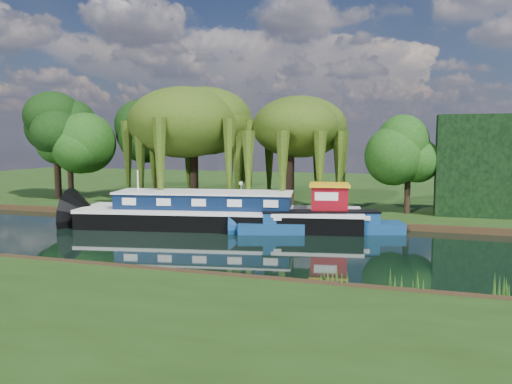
% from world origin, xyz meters
% --- Properties ---
extents(ground, '(120.00, 120.00, 0.00)m').
position_xyz_m(ground, '(0.00, 0.00, 0.00)').
color(ground, black).
extents(far_bank, '(120.00, 52.00, 0.45)m').
position_xyz_m(far_bank, '(0.00, 34.00, 0.23)').
color(far_bank, black).
rests_on(far_bank, ground).
extents(dutch_barge, '(21.31, 8.31, 4.39)m').
position_xyz_m(dutch_barge, '(0.79, 5.20, 1.09)').
color(dutch_barge, black).
rests_on(dutch_barge, ground).
extents(narrowboat, '(11.58, 5.27, 1.68)m').
position_xyz_m(narrowboat, '(8.14, 5.30, 0.60)').
color(narrowboat, navy).
rests_on(narrowboat, ground).
extents(red_dinghy, '(3.26, 2.54, 0.62)m').
position_xyz_m(red_dinghy, '(-8.88, 5.52, 0.00)').
color(red_dinghy, maroon).
rests_on(red_dinghy, ground).
extents(willow_left, '(8.41, 8.41, 10.08)m').
position_xyz_m(willow_left, '(-4.05, 11.14, 7.77)').
color(willow_left, black).
rests_on(willow_left, far_bank).
extents(willow_right, '(7.24, 7.24, 8.82)m').
position_xyz_m(willow_right, '(4.39, 11.93, 6.89)').
color(willow_right, black).
rests_on(willow_right, far_bank).
extents(tree_far_left, '(5.19, 5.19, 8.36)m').
position_xyz_m(tree_far_left, '(-18.47, 13.16, 6.17)').
color(tree_far_left, black).
rests_on(tree_far_left, far_bank).
extents(tree_far_back, '(5.83, 5.83, 9.80)m').
position_xyz_m(tree_far_back, '(-20.88, 14.26, 7.28)').
color(tree_far_back, black).
rests_on(tree_far_back, far_bank).
extents(tree_far_mid, '(5.62, 5.62, 9.20)m').
position_xyz_m(tree_far_mid, '(-10.93, 16.98, 6.79)').
color(tree_far_mid, black).
rests_on(tree_far_mid, far_bank).
extents(tree_far_right, '(4.22, 4.22, 6.90)m').
position_xyz_m(tree_far_right, '(13.87, 13.53, 5.21)').
color(tree_far_right, black).
rests_on(tree_far_right, far_bank).
extents(conifer_hedge, '(6.00, 3.00, 8.00)m').
position_xyz_m(conifer_hedge, '(19.00, 14.00, 4.45)').
color(conifer_hedge, black).
rests_on(conifer_hedge, far_bank).
extents(lamppost, '(0.36, 0.36, 2.56)m').
position_xyz_m(lamppost, '(0.50, 10.50, 2.42)').
color(lamppost, silver).
rests_on(lamppost, far_bank).
extents(mooring_posts, '(19.16, 0.16, 1.00)m').
position_xyz_m(mooring_posts, '(-0.50, 8.40, 0.95)').
color(mooring_posts, silver).
rests_on(mooring_posts, far_bank).
extents(reeds_near, '(33.70, 1.50, 1.10)m').
position_xyz_m(reeds_near, '(6.87, -7.57, 0.55)').
color(reeds_near, '#184111').
rests_on(reeds_near, ground).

